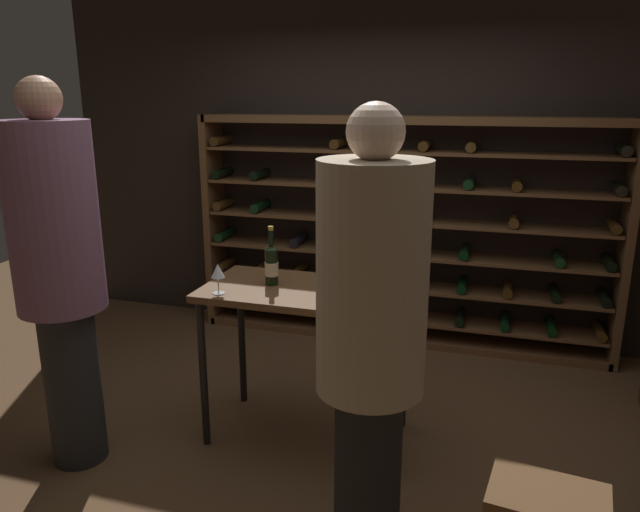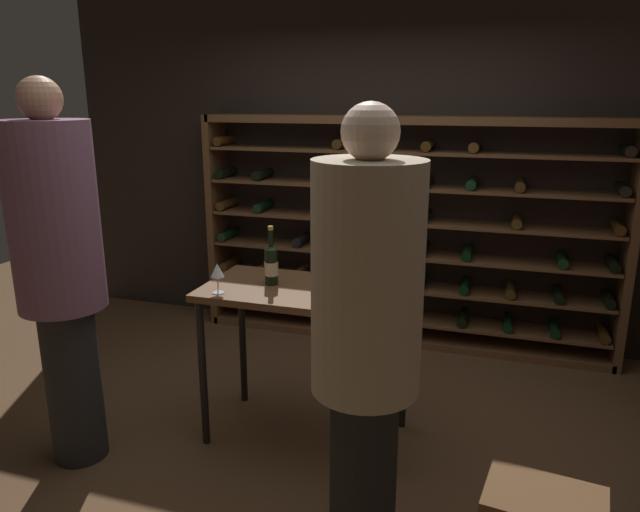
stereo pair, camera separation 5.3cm
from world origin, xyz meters
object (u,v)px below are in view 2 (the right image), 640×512
(wine_glass_stemmed_right, at_px, (217,272))
(person_bystander_red_print, at_px, (59,260))
(tasting_table, at_px, (306,306))
(wine_rack, at_px, (402,236))
(wine_bottle_green_slim, at_px, (350,259))
(person_host_in_suit, at_px, (366,332))
(wine_bottle_black_capsule, at_px, (271,264))

(wine_glass_stemmed_right, bearing_deg, person_bystander_red_print, -152.90)
(tasting_table, relative_size, wine_glass_stemmed_right, 6.91)
(wine_rack, xyz_separation_m, person_bystander_red_print, (-1.42, -2.19, 0.26))
(wine_bottle_green_slim, relative_size, wine_glass_stemmed_right, 2.22)
(person_host_in_suit, height_order, person_bystander_red_print, person_bystander_red_print)
(wine_bottle_black_capsule, bearing_deg, tasting_table, -4.09)
(tasting_table, bearing_deg, wine_bottle_black_capsule, 175.91)
(wine_bottle_black_capsule, relative_size, wine_glass_stemmed_right, 2.03)
(wine_rack, relative_size, wine_bottle_black_capsule, 9.78)
(tasting_table, xyz_separation_m, person_bystander_red_print, (-1.15, -0.59, 0.33))
(tasting_table, height_order, wine_bottle_green_slim, wine_bottle_green_slim)
(person_host_in_suit, height_order, wine_glass_stemmed_right, person_host_in_suit)
(person_bystander_red_print, relative_size, wine_glass_stemmed_right, 12.28)
(tasting_table, bearing_deg, person_host_in_suit, -57.76)
(wine_rack, bearing_deg, wine_glass_stemmed_right, -111.01)
(tasting_table, xyz_separation_m, person_host_in_suit, (0.56, -0.88, 0.27))
(tasting_table, relative_size, wine_bottle_green_slim, 3.11)
(person_host_in_suit, relative_size, person_bystander_red_print, 0.95)
(wine_rack, xyz_separation_m, tasting_table, (-0.27, -1.59, -0.07))
(tasting_table, bearing_deg, person_bystander_red_print, -152.75)
(tasting_table, height_order, person_bystander_red_print, person_bystander_red_print)
(tasting_table, distance_m, person_host_in_suit, 1.08)
(wine_rack, bearing_deg, tasting_table, -99.54)
(person_bystander_red_print, distance_m, wine_glass_stemmed_right, 0.81)
(tasting_table, distance_m, person_bystander_red_print, 1.33)
(wine_bottle_black_capsule, distance_m, wine_glass_stemmed_right, 0.32)
(wine_bottle_black_capsule, relative_size, wine_bottle_green_slim, 0.91)
(wine_rack, bearing_deg, wine_bottle_black_capsule, -106.90)
(wine_rack, xyz_separation_m, wine_bottle_black_capsule, (-0.48, -1.58, 0.16))
(tasting_table, xyz_separation_m, wine_bottle_black_capsule, (-0.21, 0.02, 0.23))
(person_host_in_suit, xyz_separation_m, wine_bottle_green_slim, (-0.35, 1.07, -0.02))
(wine_rack, distance_m, person_host_in_suit, 2.50)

